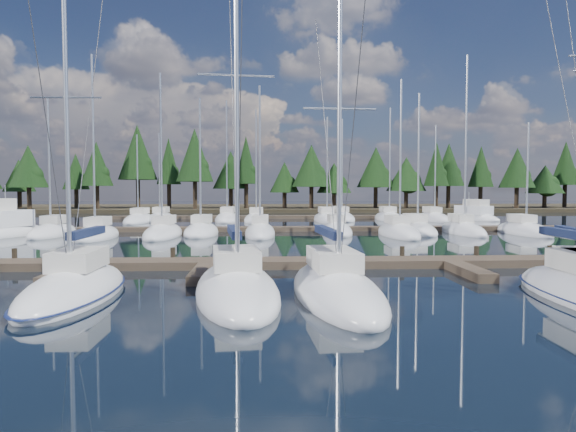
{
  "coord_description": "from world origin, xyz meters",
  "views": [
    {
      "loc": [
        -3.29,
        -7.6,
        3.93
      ],
      "look_at": [
        -1.9,
        22.0,
        2.36
      ],
      "focal_mm": 32.0,
      "sensor_mm": 36.0,
      "label": 1
    }
  ],
  "objects": [
    {
      "name": "ground",
      "position": [
        0.0,
        30.0,
        0.0
      ],
      "size": [
        260.0,
        260.0,
        0.0
      ],
      "primitive_type": "plane",
      "color": "black",
      "rests_on": "ground"
    },
    {
      "name": "far_shore",
      "position": [
        0.0,
        90.0,
        0.3
      ],
      "size": [
        220.0,
        30.0,
        0.6
      ],
      "primitive_type": "cube",
      "color": "#322A1C",
      "rests_on": "ground"
    },
    {
      "name": "main_dock",
      "position": [
        0.0,
        17.36,
        0.2
      ],
      "size": [
        44.0,
        6.13,
        0.9
      ],
      "color": "#4A3D2E",
      "rests_on": "ground"
    },
    {
      "name": "back_docks",
      "position": [
        0.0,
        49.58,
        0.2
      ],
      "size": [
        50.0,
        21.8,
        0.4
      ],
      "color": "#4A3D2E",
      "rests_on": "ground"
    },
    {
      "name": "front_sailboat_1",
      "position": [
        -10.11,
        11.07,
        0.28
      ],
      "size": [
        2.85,
        8.39,
        12.87
      ],
      "color": "white",
      "rests_on": "ground"
    },
    {
      "name": "front_sailboat_2",
      "position": [
        -4.29,
        11.04,
        0.28
      ],
      "size": [
        4.03,
        9.6,
        14.32
      ],
      "color": "white",
      "rests_on": "ground"
    },
    {
      "name": "front_sailboat_3",
      "position": [
        -0.7,
        10.68,
        0.27
      ],
      "size": [
        3.47,
        9.69,
        12.16
      ],
      "color": "white",
      "rests_on": "ground"
    },
    {
      "name": "back_sailboat_rows",
      "position": [
        -0.43,
        45.42,
        0.26
      ],
      "size": [
        42.88,
        32.33,
        16.22
      ],
      "color": "white",
      "rests_on": "ground"
    },
    {
      "name": "motor_yacht_right",
      "position": [
        23.23,
        56.0,
        0.47
      ],
      "size": [
        5.54,
        9.02,
        4.27
      ],
      "color": "white",
      "rests_on": "ground"
    },
    {
      "name": "tree_line",
      "position": [
        -1.02,
        80.23,
        7.4
      ],
      "size": [
        184.6,
        12.03,
        14.51
      ],
      "color": "black",
      "rests_on": "far_shore"
    }
  ]
}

